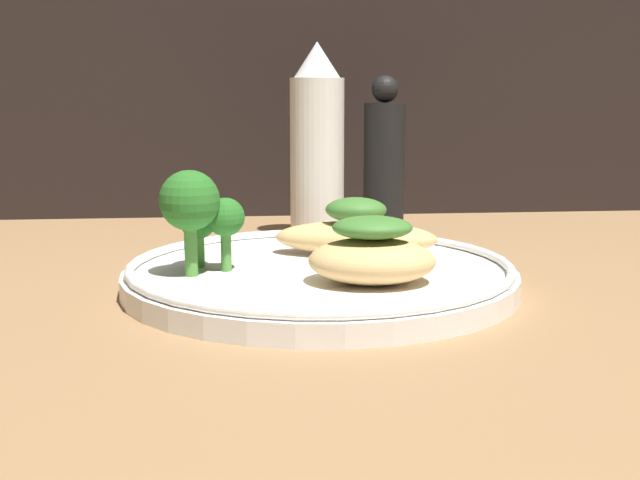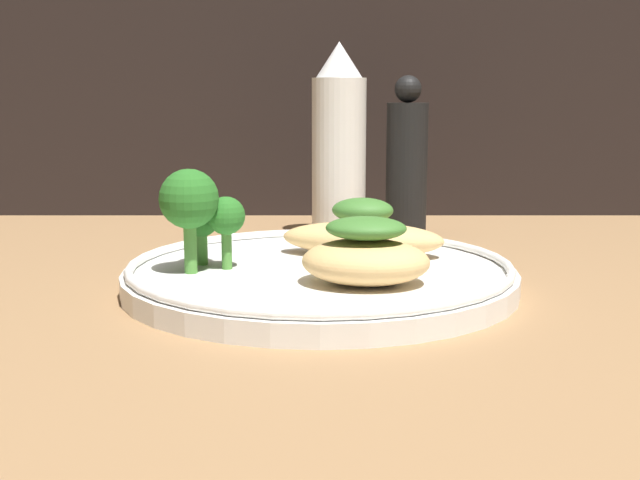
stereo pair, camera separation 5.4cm
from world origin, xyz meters
The scene contains 7 objects.
ground_plane centered at (0.00, 0.00, -0.50)cm, with size 180.00×180.00×1.00cm, color #936D47.
plate centered at (0.00, 0.00, 0.99)cm, with size 26.69×26.69×2.00cm.
grilled_meat_front centered at (2.85, -4.35, 3.17)cm, with size 8.80×7.37×4.25cm.
grilled_meat_middle centered at (3.11, 4.64, 3.02)cm, with size 12.68×6.99×4.27cm.
broccoli_bunch centered at (-8.10, -0.49, 5.68)cm, with size 5.52×5.90×6.95cm.
sauce_bottle centered at (1.73, 20.18, 8.50)cm, with size 4.95×4.95×17.76cm.
pepper_grinder centered at (7.95, 20.18, 6.74)cm, with size 3.78×3.78×14.80cm.
Camera 1 is at (-5.24, -53.05, 13.15)cm, focal length 45.00 mm.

